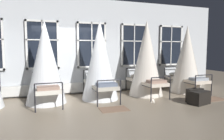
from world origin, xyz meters
TOP-DOWN VIEW (x-y plane):
  - ground at (0.00, 0.00)m, footprint 24.11×24.11m
  - back_wall_with_windows at (0.00, 1.35)m, footprint 13.06×0.10m
  - window_bank at (0.00, 1.23)m, footprint 10.07×0.10m
  - cot_third at (-0.86, 0.20)m, footprint 1.25×1.98m
  - cot_fourth at (0.89, 0.17)m, footprint 1.25×1.96m
  - cot_fifth at (2.68, 0.20)m, footprint 1.25×1.97m
  - cot_sixth at (4.47, 0.18)m, footprint 1.25×1.96m
  - rug_fourth at (0.89, -1.20)m, footprint 0.82×0.60m
  - rug_sixth at (4.47, -1.20)m, footprint 0.81×0.58m
  - suitcase_dark at (3.61, -1.30)m, footprint 0.57×0.23m
  - travel_trunk at (3.58, -1.55)m, footprint 0.72×0.55m

SIDE VIEW (x-z plane):
  - ground at x=0.00m, z-range 0.00..0.00m
  - rug_fourth at x=0.89m, z-range 0.00..0.01m
  - rug_sixth at x=4.47m, z-range 0.00..0.01m
  - travel_trunk at x=3.58m, z-range 0.00..0.41m
  - suitcase_dark at x=3.61m, z-range -0.01..0.46m
  - window_bank at x=0.00m, z-range -0.24..2.40m
  - cot_third at x=-0.86m, z-range -0.04..2.54m
  - cot_sixth at x=4.47m, z-range -0.04..2.56m
  - cot_fourth at x=0.89m, z-range -0.04..2.62m
  - cot_fifth at x=2.68m, z-range -0.04..2.69m
  - back_wall_with_windows at x=0.00m, z-range 0.00..3.60m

